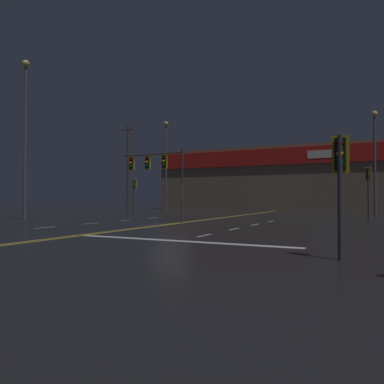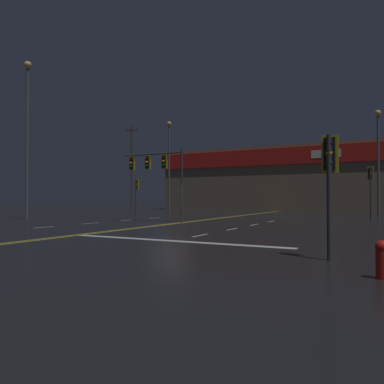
% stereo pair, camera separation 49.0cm
% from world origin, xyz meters
% --- Properties ---
extents(ground_plane, '(200.00, 200.00, 0.00)m').
position_xyz_m(ground_plane, '(0.00, 0.00, 0.00)').
color(ground_plane, black).
extents(road_markings, '(14.09, 60.00, 0.01)m').
position_xyz_m(road_markings, '(0.89, -1.45, 0.00)').
color(road_markings, gold).
rests_on(road_markings, ground).
extents(traffic_signal_median, '(4.73, 0.36, 4.82)m').
position_xyz_m(traffic_signal_median, '(-2.12, 1.50, 3.75)').
color(traffic_signal_median, '#38383D').
rests_on(traffic_signal_median, ground).
extents(traffic_signal_corner_northwest, '(0.42, 0.36, 3.43)m').
position_xyz_m(traffic_signal_corner_northwest, '(-9.94, 10.06, 2.52)').
color(traffic_signal_corner_northwest, '#38383D').
rests_on(traffic_signal_corner_northwest, ground).
extents(traffic_signal_corner_northeast, '(0.42, 0.36, 3.93)m').
position_xyz_m(traffic_signal_corner_northeast, '(10.65, 10.96, 2.89)').
color(traffic_signal_corner_northeast, '#38383D').
rests_on(traffic_signal_corner_northeast, ground).
extents(traffic_signal_corner_southeast, '(0.42, 0.36, 3.23)m').
position_xyz_m(traffic_signal_corner_southeast, '(10.49, -9.44, 2.36)').
color(traffic_signal_corner_southeast, '#38383D').
rests_on(traffic_signal_corner_southeast, ground).
extents(streetlight_near_left, '(0.56, 0.56, 9.40)m').
position_xyz_m(streetlight_near_left, '(11.03, 17.27, 6.01)').
color(streetlight_near_left, '#59595E').
rests_on(streetlight_near_left, ground).
extents(streetlight_near_right, '(0.56, 0.56, 10.86)m').
position_xyz_m(streetlight_near_right, '(-11.61, 18.95, 6.80)').
color(streetlight_near_right, '#59595E').
rests_on(streetlight_near_right, ground).
extents(streetlight_median_approach, '(0.56, 0.56, 11.91)m').
position_xyz_m(streetlight_median_approach, '(-12.18, -0.60, 7.37)').
color(streetlight_median_approach, '#59595E').
rests_on(streetlight_median_approach, ground).
extents(building_backdrop, '(31.77, 10.23, 8.00)m').
position_xyz_m(building_backdrop, '(0.00, 29.88, 4.01)').
color(building_backdrop, '#7A6651').
rests_on(building_backdrop, ground).
extents(utility_pole_row, '(44.14, 0.26, 11.99)m').
position_xyz_m(utility_pole_row, '(-2.10, 23.81, 5.66)').
color(utility_pole_row, '#4C3828').
rests_on(utility_pole_row, ground).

